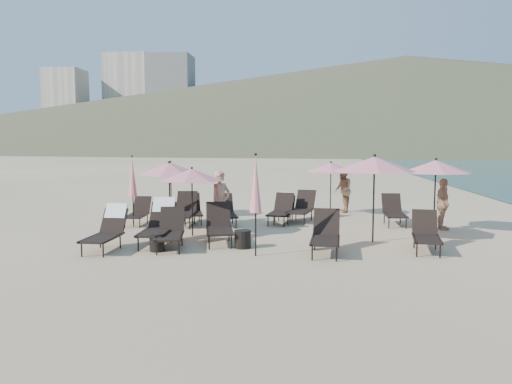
# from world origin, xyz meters

# --- Properties ---
(ground) EXTENTS (800.00, 800.00, 0.00)m
(ground) POSITION_xyz_m (0.00, 0.00, 0.00)
(ground) COLOR #D6BA8C
(ground) RESTS_ON ground
(volcanic_headland) EXTENTS (690.00, 690.00, 55.00)m
(volcanic_headland) POSITION_xyz_m (71.37, 302.62, 26.49)
(volcanic_headland) COLOR brown
(volcanic_headland) RESTS_ON ground
(hotel_skyline) EXTENTS (109.00, 82.00, 55.00)m
(hotel_skyline) POSITION_xyz_m (-93.62, 271.21, 24.18)
(hotel_skyline) COLOR beige
(hotel_skyline) RESTS_ON ground
(lounger_0) EXTENTS (0.66, 1.75, 1.09)m
(lounger_0) POSITION_xyz_m (-3.85, -0.47, 0.52)
(lounger_0) COLOR black
(lounger_0) RESTS_ON ground
(lounger_1) EXTENTS (0.79, 1.92, 1.18)m
(lounger_1) POSITION_xyz_m (-2.76, 0.32, 0.56)
(lounger_1) COLOR black
(lounger_1) RESTS_ON ground
(lounger_2) EXTENTS (0.95, 1.79, 0.98)m
(lounger_2) POSITION_xyz_m (-2.31, -0.17, 0.46)
(lounger_2) COLOR black
(lounger_2) RESTS_ON ground
(lounger_3) EXTENTS (1.04, 1.89, 1.03)m
(lounger_3) POSITION_xyz_m (-1.20, 0.64, 0.48)
(lounger_3) COLOR black
(lounger_3) RESTS_ON ground
(lounger_4) EXTENTS (0.78, 1.79, 1.01)m
(lounger_4) POSITION_xyz_m (1.60, -0.37, 0.47)
(lounger_4) COLOR black
(lounger_4) RESTS_ON ground
(lounger_5) EXTENTS (0.86, 1.72, 0.95)m
(lounger_5) POSITION_xyz_m (4.09, 0.17, 0.44)
(lounger_5) COLOR black
(lounger_5) RESTS_ON ground
(lounger_6) EXTENTS (0.67, 1.55, 0.87)m
(lounger_6) POSITION_xyz_m (-4.38, 3.37, 0.41)
(lounger_6) COLOR black
(lounger_6) RESTS_ON ground
(lounger_7) EXTENTS (0.86, 1.88, 1.05)m
(lounger_7) POSITION_xyz_m (-2.84, 3.43, 0.49)
(lounger_7) COLOR black
(lounger_7) RESTS_ON ground
(lounger_8) EXTENTS (1.06, 1.81, 0.98)m
(lounger_8) POSITION_xyz_m (-1.52, 3.56, 0.46)
(lounger_8) COLOR black
(lounger_8) RESTS_ON ground
(lounger_9) EXTENTS (1.04, 1.87, 1.01)m
(lounger_9) POSITION_xyz_m (0.97, 4.64, 0.47)
(lounger_9) COLOR black
(lounger_9) RESTS_ON ground
(lounger_10) EXTENTS (0.88, 1.75, 0.96)m
(lounger_10) POSITION_xyz_m (0.28, 4.12, 0.45)
(lounger_10) COLOR black
(lounger_10) RESTS_ON ground
(lounger_11) EXTENTS (0.66, 1.69, 0.97)m
(lounger_11) POSITION_xyz_m (3.99, 4.20, 0.45)
(lounger_11) COLOR black
(lounger_11) RESTS_ON ground
(lounger_12) EXTENTS (0.73, 1.60, 0.97)m
(lounger_12) POSITION_xyz_m (0.40, 4.38, 0.46)
(lounger_12) COLOR black
(lounger_12) RESTS_ON ground
(lounger_13) EXTENTS (1.06, 1.75, 0.95)m
(lounger_13) POSITION_xyz_m (-2.71, 3.92, 0.44)
(lounger_13) COLOR black
(lounger_13) RESTS_ON ground
(umbrella_open_0) EXTENTS (1.98, 1.98, 2.13)m
(umbrella_open_0) POSITION_xyz_m (-3.05, 2.43, 1.88)
(umbrella_open_0) COLOR black
(umbrella_open_0) RESTS_ON ground
(umbrella_open_1) EXTENTS (1.86, 1.86, 2.00)m
(umbrella_open_1) POSITION_xyz_m (-2.14, 1.56, 1.77)
(umbrella_open_1) COLOR black
(umbrella_open_1) RESTS_ON ground
(umbrella_open_2) EXTENTS (2.22, 2.22, 2.38)m
(umbrella_open_2) POSITION_xyz_m (2.93, 1.19, 2.11)
(umbrella_open_2) COLOR black
(umbrella_open_2) RESTS_ON ground
(umbrella_open_3) EXTENTS (1.90, 1.90, 2.04)m
(umbrella_open_3) POSITION_xyz_m (-3.73, 5.03, 1.80)
(umbrella_open_3) COLOR black
(umbrella_open_3) RESTS_ON ground
(umbrella_open_4) EXTENTS (1.87, 1.87, 2.01)m
(umbrella_open_4) POSITION_xyz_m (2.00, 6.03, 1.78)
(umbrella_open_4) COLOR black
(umbrella_open_4) RESTS_ON ground
(umbrella_open_5) EXTENTS (2.08, 2.08, 2.24)m
(umbrella_open_5) POSITION_xyz_m (4.94, 2.85, 1.98)
(umbrella_open_5) COLOR black
(umbrella_open_5) RESTS_ON ground
(umbrella_closed_0) EXTENTS (0.29, 0.29, 2.44)m
(umbrella_closed_0) POSITION_xyz_m (-0.06, -0.84, 1.70)
(umbrella_closed_0) COLOR black
(umbrella_closed_0) RESTS_ON ground
(umbrella_closed_1) EXTENTS (0.27, 0.27, 2.29)m
(umbrella_closed_1) POSITION_xyz_m (-4.38, 2.90, 1.59)
(umbrella_closed_1) COLOR black
(umbrella_closed_1) RESTS_ON ground
(side_table_0) EXTENTS (0.37, 0.37, 0.44)m
(side_table_0) POSITION_xyz_m (-2.54, -0.58, 0.22)
(side_table_0) COLOR black
(side_table_0) RESTS_ON ground
(side_table_1) EXTENTS (0.43, 0.43, 0.46)m
(side_table_1) POSITION_xyz_m (-0.48, 0.03, 0.23)
(side_table_1) COLOR black
(side_table_1) RESTS_ON ground
(beachgoer_a) EXTENTS (0.77, 0.81, 1.87)m
(beachgoer_a) POSITION_xyz_m (-1.39, 2.01, 0.93)
(beachgoer_a) COLOR tan
(beachgoer_a) RESTS_ON ground
(beachgoer_b) EXTENTS (0.73, 0.90, 1.76)m
(beachgoer_b) POSITION_xyz_m (2.51, 6.98, 0.88)
(beachgoer_b) COLOR #A57955
(beachgoer_b) RESTS_ON ground
(beachgoer_c) EXTENTS (0.44, 0.95, 1.60)m
(beachgoer_c) POSITION_xyz_m (5.31, 3.32, 0.80)
(beachgoer_c) COLOR tan
(beachgoer_c) RESTS_ON ground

